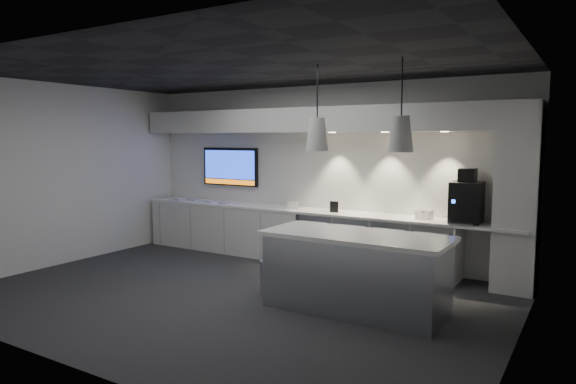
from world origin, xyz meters
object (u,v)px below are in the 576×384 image
Objects in this scene: wall_tv at (230,167)px; coffee_machine at (467,200)px; bin at (271,277)px; island at (355,272)px.

wall_tv is 1.62× the size of coffee_machine.
bin is (2.30, -2.09, -1.33)m from wall_tv.
island is 1.28m from bin.
bin is (-1.26, 0.06, -0.26)m from island.
wall_tv reaches higher than bin.
wall_tv reaches higher than island.
coffee_machine is (2.13, 1.84, 0.99)m from bin.
coffee_machine reaches higher than bin.
island is 2.22m from coffee_machine.
coffee_machine is (0.87, 1.90, 0.74)m from island.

